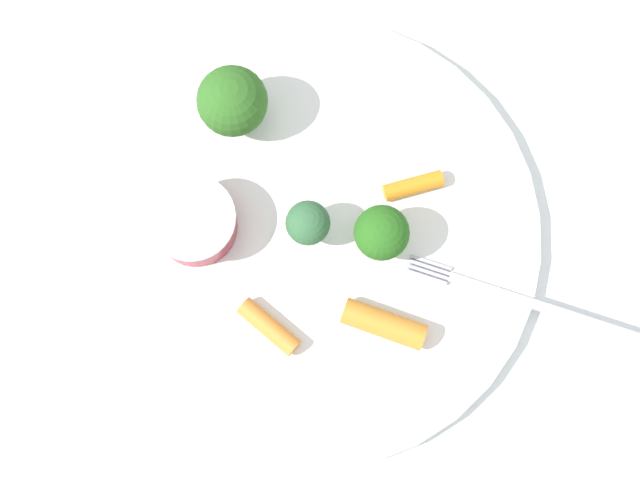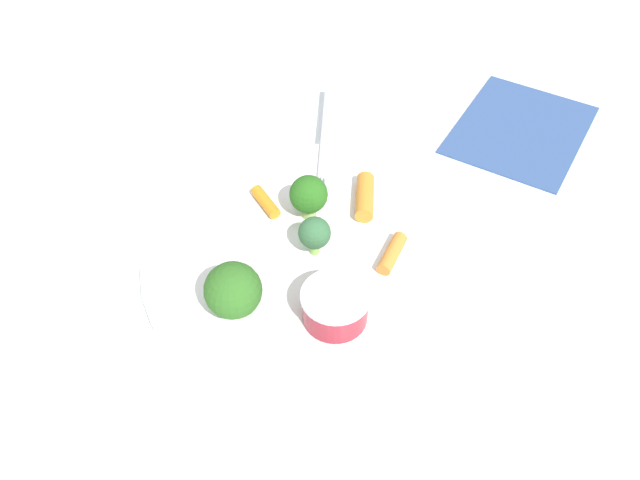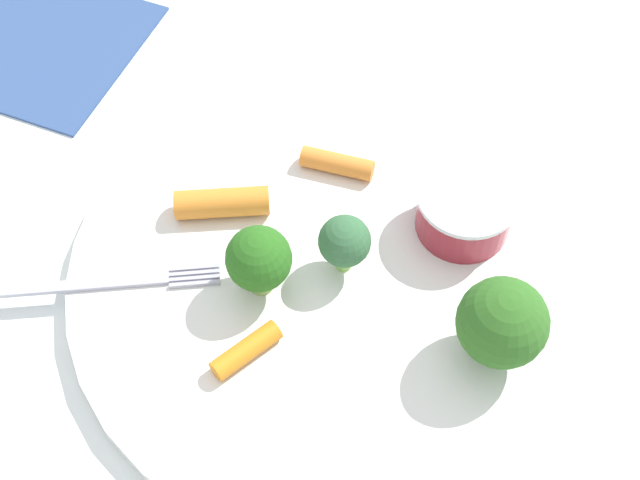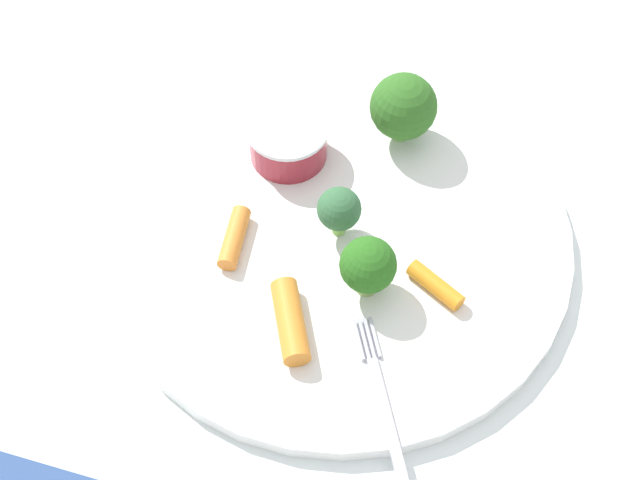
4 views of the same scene
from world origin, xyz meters
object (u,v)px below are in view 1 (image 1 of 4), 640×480
at_px(broccoli_floret_1, 382,233).
at_px(carrot_stick_2, 384,324).
at_px(carrot_stick_0, 269,327).
at_px(broccoli_floret_2, 232,101).
at_px(broccoli_floret_0, 315,226).
at_px(fork, 542,307).
at_px(carrot_stick_1, 413,186).
at_px(plate, 309,233).
at_px(sauce_cup, 194,223).

relative_size(broccoli_floret_1, carrot_stick_2, 0.83).
height_order(broccoli_floret_1, carrot_stick_0, broccoli_floret_1).
distance_m(broccoli_floret_1, broccoli_floret_2, 0.13).
bearing_deg(broccoli_floret_1, broccoli_floret_0, -156.80).
distance_m(broccoli_floret_1, fork, 0.12).
bearing_deg(carrot_stick_2, broccoli_floret_1, 121.71).
distance_m(broccoli_floret_2, carrot_stick_1, 0.13).
bearing_deg(carrot_stick_1, broccoli_floret_2, -172.89).
relative_size(plate, fork, 1.66).
distance_m(plate, broccoli_floret_2, 0.10).
relative_size(broccoli_floret_0, carrot_stick_1, 0.98).
bearing_deg(sauce_cup, fork, 16.59).
distance_m(plate, broccoli_floret_1, 0.06).
bearing_deg(carrot_stick_2, broccoli_floret_0, 155.76).
relative_size(carrot_stick_1, carrot_stick_2, 0.73).
height_order(broccoli_floret_0, carrot_stick_2, broccoli_floret_0).
height_order(broccoli_floret_0, broccoli_floret_2, broccoli_floret_2).
xyz_separation_m(broccoli_floret_1, carrot_stick_0, (-0.03, -0.09, -0.02)).
xyz_separation_m(sauce_cup, broccoli_floret_0, (0.07, 0.04, 0.01)).
bearing_deg(carrot_stick_2, sauce_cup, -178.24).
bearing_deg(sauce_cup, carrot_stick_0, -24.08).
bearing_deg(carrot_stick_1, plate, -126.88).
height_order(sauce_cup, carrot_stick_2, sauce_cup).
bearing_deg(fork, carrot_stick_2, -143.46).
relative_size(sauce_cup, broccoli_floret_0, 1.44).
distance_m(broccoli_floret_1, carrot_stick_2, 0.06).
distance_m(plate, broccoli_floret_0, 0.03).
height_order(plate, broccoli_floret_0, broccoli_floret_0).
xyz_separation_m(carrot_stick_0, fork, (0.15, 0.10, -0.00)).
distance_m(broccoli_floret_0, carrot_stick_1, 0.07).
relative_size(carrot_stick_0, fork, 0.24).
height_order(broccoli_floret_0, carrot_stick_0, broccoli_floret_0).
bearing_deg(carrot_stick_1, carrot_stick_2, -72.96).
relative_size(broccoli_floret_1, carrot_stick_1, 1.13).
distance_m(carrot_stick_1, carrot_stick_2, 0.10).
bearing_deg(broccoli_floret_2, fork, -3.10).
bearing_deg(broccoli_floret_1, fork, 7.27).
bearing_deg(carrot_stick_2, fork, 36.54).
bearing_deg(carrot_stick_2, carrot_stick_0, -149.04).
distance_m(broccoli_floret_2, carrot_stick_2, 0.17).
xyz_separation_m(plate, fork, (0.16, 0.03, 0.01)).
bearing_deg(broccoli_floret_2, broccoli_floret_0, -26.76).
distance_m(sauce_cup, carrot_stick_0, 0.08).
distance_m(plate, fork, 0.16).
distance_m(plate, carrot_stick_2, 0.08).
relative_size(carrot_stick_1, fork, 0.21).
xyz_separation_m(broccoli_floret_2, carrot_stick_2, (0.16, -0.07, -0.02)).
xyz_separation_m(plate, carrot_stick_0, (0.01, -0.07, 0.01)).
height_order(broccoli_floret_2, carrot_stick_1, broccoli_floret_2).
relative_size(plate, carrot_stick_0, 7.02).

